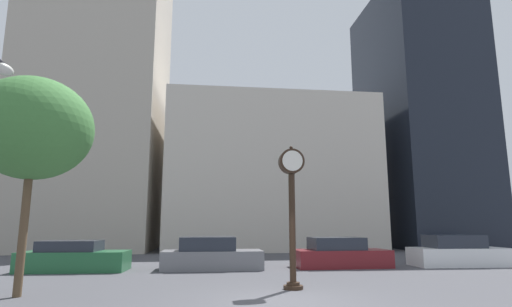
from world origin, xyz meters
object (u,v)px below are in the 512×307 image
at_px(street_clock, 292,197).
at_px(car_maroon, 340,255).
at_px(car_green, 74,258).
at_px(car_grey, 211,256).
at_px(car_white, 458,253).
at_px(bare_tree, 33,129).

height_order(street_clock, car_maroon, street_clock).
bearing_deg(car_green, car_maroon, 2.55).
relative_size(car_green, car_grey, 1.00).
height_order(car_white, bare_tree, bare_tree).
distance_m(street_clock, car_white, 11.75).
bearing_deg(street_clock, car_white, 31.86).
bearing_deg(car_green, car_white, 1.99).
height_order(car_green, car_grey, car_grey).
height_order(car_green, car_white, car_white).
distance_m(car_green, car_grey, 6.12).
relative_size(car_maroon, car_white, 0.98).
bearing_deg(car_maroon, car_grey, 179.05).
bearing_deg(car_maroon, car_green, 178.71).
bearing_deg(car_grey, street_clock, -67.09).
bearing_deg(car_green, car_grey, 2.20).
height_order(car_grey, bare_tree, bare_tree).
xyz_separation_m(street_clock, car_green, (-8.72, 6.05, -2.40)).
relative_size(car_grey, car_white, 0.97).
bearing_deg(car_grey, car_white, -0.22).
distance_m(car_white, bare_tree, 19.64).
bearing_deg(car_maroon, street_clock, -122.60).
xyz_separation_m(car_maroon, bare_tree, (-11.90, -6.62, 4.39)).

